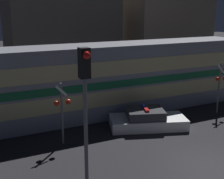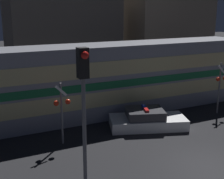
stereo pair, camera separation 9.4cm
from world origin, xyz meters
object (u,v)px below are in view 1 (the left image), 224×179
police_car (147,120)px  traffic_light_corner (85,99)px  crossing_signal_near (220,83)px  train (79,82)px

police_car → traffic_light_corner: traffic_light_corner is taller
traffic_light_corner → police_car: bearing=43.4°
crossing_signal_near → traffic_light_corner: size_ratio=0.60×
train → police_car: 4.66m
train → traffic_light_corner: size_ratio=4.43×
police_car → train: bearing=150.4°
crossing_signal_near → traffic_light_corner: (-11.20, -5.58, 1.85)m
police_car → crossing_signal_near: crossing_signal_near is taller
police_car → crossing_signal_near: size_ratio=1.42×
train → crossing_signal_near: bearing=-21.6°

